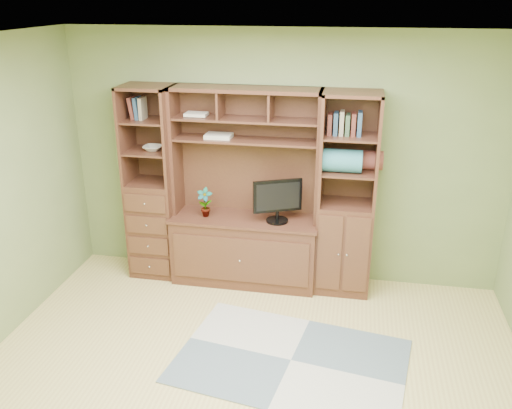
% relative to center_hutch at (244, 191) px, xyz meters
% --- Properties ---
extents(room, '(4.60, 4.10, 2.64)m').
position_rel_center_hutch_xyz_m(room, '(0.35, -1.73, 0.28)').
color(room, '#D6BD70').
rests_on(room, ground).
extents(center_hutch, '(1.54, 0.53, 2.05)m').
position_rel_center_hutch_xyz_m(center_hutch, '(0.00, 0.00, 0.00)').
color(center_hutch, '#492619').
rests_on(center_hutch, ground).
extents(left_tower, '(0.50, 0.45, 2.05)m').
position_rel_center_hutch_xyz_m(left_tower, '(-1.00, 0.04, 0.00)').
color(left_tower, '#492619').
rests_on(left_tower, ground).
extents(right_tower, '(0.55, 0.45, 2.05)m').
position_rel_center_hutch_xyz_m(right_tower, '(1.02, 0.04, 0.00)').
color(right_tower, '#492619').
rests_on(right_tower, ground).
extents(rug, '(2.05, 1.53, 0.01)m').
position_rel_center_hutch_xyz_m(rug, '(0.66, -1.29, -1.02)').
color(rug, '#919695').
rests_on(rug, ground).
extents(monitor, '(0.55, 0.41, 0.61)m').
position_rel_center_hutch_xyz_m(monitor, '(0.35, -0.03, 0.01)').
color(monitor, black).
rests_on(monitor, center_hutch).
extents(orchid, '(0.16, 0.11, 0.31)m').
position_rel_center_hutch_xyz_m(orchid, '(-0.41, -0.03, -0.14)').
color(orchid, '#A64338').
rests_on(orchid, center_hutch).
extents(magazines, '(0.26, 0.19, 0.04)m').
position_rel_center_hutch_xyz_m(magazines, '(-0.28, 0.09, 0.54)').
color(magazines, beige).
rests_on(magazines, center_hutch).
extents(bowl, '(0.20, 0.20, 0.05)m').
position_rel_center_hutch_xyz_m(bowl, '(-0.96, 0.04, 0.39)').
color(bowl, beige).
rests_on(bowl, left_tower).
extents(blanket_teal, '(0.38, 0.22, 0.22)m').
position_rel_center_hutch_xyz_m(blanket_teal, '(0.96, -0.01, 0.38)').
color(blanket_teal, teal).
rests_on(blanket_teal, right_tower).
extents(blanket_red, '(0.33, 0.19, 0.19)m').
position_rel_center_hutch_xyz_m(blanket_red, '(1.18, 0.12, 0.36)').
color(blanket_red, brown).
rests_on(blanket_red, right_tower).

